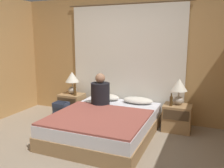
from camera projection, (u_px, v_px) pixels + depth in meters
ground_plane at (84, 155)px, 3.45m from camera, size 16.00×16.00×0.00m
wall_back at (127, 59)px, 4.91m from camera, size 4.85×0.06×2.50m
curtain_panel at (126, 63)px, 4.86m from camera, size 2.59×0.02×2.35m
bed at (105, 124)px, 4.11m from camera, size 1.58×1.98×0.41m
nightstand_left at (72, 105)px, 5.16m from camera, size 0.50×0.41×0.48m
nightstand_right at (177, 118)px, 4.32m from camera, size 0.50×0.41×0.48m
lamp_left at (72, 80)px, 5.10m from camera, size 0.29×0.29×0.48m
lamp_right at (179, 88)px, 4.26m from camera, size 0.29×0.29×0.48m
pillow_left at (106, 97)px, 4.90m from camera, size 0.59×0.33×0.12m
pillow_right at (138, 100)px, 4.64m from camera, size 0.59×0.33×0.12m
blanket_on_bed at (98, 117)px, 3.80m from camera, size 1.52×1.34×0.03m
person_left_in_bed at (100, 92)px, 4.50m from camera, size 0.36×0.36×0.61m
beer_bottle_on_left_stand at (75, 91)px, 4.97m from camera, size 0.06×0.06×0.23m
beer_bottle_on_right_stand at (171, 101)px, 4.22m from camera, size 0.06×0.06×0.23m
backpack_on_floor at (61, 111)px, 4.78m from camera, size 0.29×0.23×0.41m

